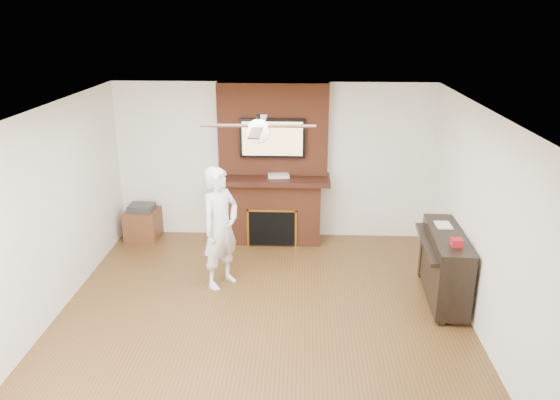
{
  "coord_description": "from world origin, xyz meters",
  "views": [
    {
      "loc": [
        0.48,
        -5.63,
        3.53
      ],
      "look_at": [
        0.19,
        0.9,
        1.25
      ],
      "focal_mm": 35.0,
      "sensor_mm": 36.0,
      "label": 1
    }
  ],
  "objects_px": {
    "person": "(220,228)",
    "fireplace": "(273,180)",
    "piano": "(444,264)",
    "side_table": "(143,223)"
  },
  "relations": [
    {
      "from": "piano",
      "to": "fireplace",
      "type": "bearing_deg",
      "value": 144.07
    },
    {
      "from": "fireplace",
      "to": "person",
      "type": "relative_size",
      "value": 1.52
    },
    {
      "from": "person",
      "to": "piano",
      "type": "relative_size",
      "value": 1.17
    },
    {
      "from": "fireplace",
      "to": "side_table",
      "type": "bearing_deg",
      "value": -178.18
    },
    {
      "from": "side_table",
      "to": "piano",
      "type": "height_order",
      "value": "piano"
    },
    {
      "from": "side_table",
      "to": "fireplace",
      "type": "bearing_deg",
      "value": 3.97
    },
    {
      "from": "fireplace",
      "to": "piano",
      "type": "distance_m",
      "value": 2.98
    },
    {
      "from": "person",
      "to": "fireplace",
      "type": "bearing_deg",
      "value": 15.97
    },
    {
      "from": "person",
      "to": "piano",
      "type": "distance_m",
      "value": 2.91
    },
    {
      "from": "fireplace",
      "to": "side_table",
      "type": "height_order",
      "value": "fireplace"
    }
  ]
}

